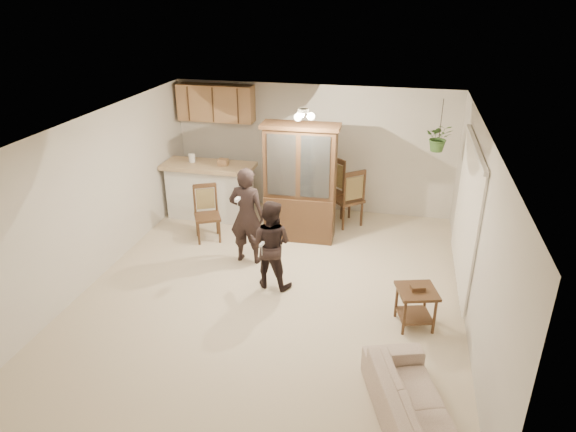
% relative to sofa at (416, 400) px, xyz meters
% --- Properties ---
extents(floor, '(6.50, 6.50, 0.00)m').
position_rel_sofa_xyz_m(floor, '(-2.07, 2.22, -0.37)').
color(floor, beige).
rests_on(floor, ground).
extents(ceiling, '(5.50, 6.50, 0.02)m').
position_rel_sofa_xyz_m(ceiling, '(-2.07, 2.22, 2.13)').
color(ceiling, white).
rests_on(ceiling, wall_back).
extents(wall_back, '(5.50, 0.02, 2.50)m').
position_rel_sofa_xyz_m(wall_back, '(-2.07, 5.47, 0.88)').
color(wall_back, beige).
rests_on(wall_back, ground).
extents(wall_front, '(5.50, 0.02, 2.50)m').
position_rel_sofa_xyz_m(wall_front, '(-2.07, -1.03, 0.88)').
color(wall_front, beige).
rests_on(wall_front, ground).
extents(wall_left, '(0.02, 6.50, 2.50)m').
position_rel_sofa_xyz_m(wall_left, '(-4.82, 2.22, 0.88)').
color(wall_left, beige).
rests_on(wall_left, ground).
extents(wall_right, '(0.02, 6.50, 2.50)m').
position_rel_sofa_xyz_m(wall_right, '(0.68, 2.22, 0.88)').
color(wall_right, beige).
rests_on(wall_right, ground).
extents(breakfast_bar, '(1.60, 0.55, 1.00)m').
position_rel_sofa_xyz_m(breakfast_bar, '(-3.92, 4.57, 0.13)').
color(breakfast_bar, silver).
rests_on(breakfast_bar, floor).
extents(bar_top, '(1.75, 0.70, 0.08)m').
position_rel_sofa_xyz_m(bar_top, '(-3.92, 4.57, 0.68)').
color(bar_top, tan).
rests_on(bar_top, breakfast_bar).
extents(upper_cabinets, '(1.50, 0.34, 0.70)m').
position_rel_sofa_xyz_m(upper_cabinets, '(-3.97, 5.29, 1.73)').
color(upper_cabinets, olive).
rests_on(upper_cabinets, wall_back).
extents(vertical_blinds, '(0.06, 2.30, 2.10)m').
position_rel_sofa_xyz_m(vertical_blinds, '(0.64, 3.12, 0.73)').
color(vertical_blinds, silver).
rests_on(vertical_blinds, wall_right).
extents(ceiling_fixture, '(0.36, 0.36, 0.20)m').
position_rel_sofa_xyz_m(ceiling_fixture, '(-1.87, 3.42, 2.03)').
color(ceiling_fixture, beige).
rests_on(ceiling_fixture, ceiling).
extents(hanging_plant, '(0.43, 0.37, 0.48)m').
position_rel_sofa_xyz_m(hanging_plant, '(0.23, 4.62, 1.48)').
color(hanging_plant, '#2E5E25').
rests_on(hanging_plant, ceiling).
extents(plant_cord, '(0.01, 0.01, 0.65)m').
position_rel_sofa_xyz_m(plant_cord, '(0.23, 4.62, 1.81)').
color(plant_cord, black).
rests_on(plant_cord, ceiling).
extents(sofa, '(1.29, 2.01, 0.73)m').
position_rel_sofa_xyz_m(sofa, '(0.00, 0.00, 0.00)').
color(sofa, beige).
rests_on(sofa, floor).
extents(adult, '(0.68, 0.46, 1.80)m').
position_rel_sofa_xyz_m(adult, '(-2.70, 3.02, 0.53)').
color(adult, black).
rests_on(adult, floor).
extents(child, '(0.72, 0.59, 1.35)m').
position_rel_sofa_xyz_m(child, '(-2.14, 2.37, 0.31)').
color(child, black).
rests_on(child, floor).
extents(china_hutch, '(1.34, 0.55, 2.09)m').
position_rel_sofa_xyz_m(china_hutch, '(-2.04, 4.06, 0.67)').
color(china_hutch, '#3B2215').
rests_on(china_hutch, floor).
extents(side_table, '(0.62, 0.62, 0.61)m').
position_rel_sofa_xyz_m(side_table, '(-0.01, 1.80, -0.08)').
color(side_table, '#3B2215').
rests_on(side_table, floor).
extents(chair_bar, '(0.59, 0.59, 1.00)m').
position_rel_sofa_xyz_m(chair_bar, '(-3.62, 3.61, -0.08)').
color(chair_bar, '#3B2215').
rests_on(chair_bar, floor).
extents(chair_hutch_left, '(0.74, 0.74, 1.19)m').
position_rel_sofa_xyz_m(chair_hutch_left, '(-1.71, 5.00, -0.03)').
color(chair_hutch_left, '#3B2215').
rests_on(chair_hutch_left, floor).
extents(chair_hutch_right, '(0.70, 0.70, 1.13)m').
position_rel_sofa_xyz_m(chair_hutch_right, '(-1.29, 4.82, -0.05)').
color(chair_hutch_right, '#3B2215').
rests_on(chair_hutch_right, floor).
extents(controller_adult, '(0.05, 0.14, 0.04)m').
position_rel_sofa_xyz_m(controller_adult, '(-2.71, 2.64, 0.88)').
color(controller_adult, white).
rests_on(controller_adult, adult).
extents(controller_child, '(0.05, 0.12, 0.04)m').
position_rel_sofa_xyz_m(controller_child, '(-2.18, 2.05, 0.48)').
color(controller_child, white).
rests_on(controller_child, child).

